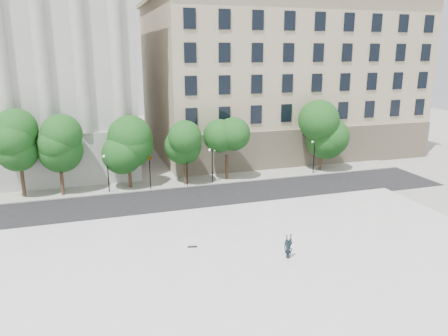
{
  "coord_description": "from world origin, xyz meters",
  "views": [
    {
      "loc": [
        -7.65,
        -22.78,
        14.43
      ],
      "look_at": [
        2.84,
        10.0,
        5.23
      ],
      "focal_mm": 35.0,
      "sensor_mm": 36.0,
      "label": 1
    }
  ],
  "objects_px": {
    "person_lying": "(288,255)",
    "traffic_light_west": "(149,156)",
    "traffic_light_east": "(187,154)",
    "skateboard": "(192,247)"
  },
  "relations": [
    {
      "from": "traffic_light_west",
      "to": "traffic_light_east",
      "type": "xyz_separation_m",
      "value": [
        4.05,
        0.0,
        -0.06
      ]
    },
    {
      "from": "traffic_light_east",
      "to": "skateboard",
      "type": "relative_size",
      "value": 5.99
    },
    {
      "from": "traffic_light_east",
      "to": "person_lying",
      "type": "bearing_deg",
      "value": -82.61
    },
    {
      "from": "traffic_light_east",
      "to": "traffic_light_west",
      "type": "bearing_deg",
      "value": 180.0
    },
    {
      "from": "traffic_light_west",
      "to": "traffic_light_east",
      "type": "distance_m",
      "value": 4.05
    },
    {
      "from": "person_lying",
      "to": "traffic_light_west",
      "type": "bearing_deg",
      "value": 113.09
    },
    {
      "from": "person_lying",
      "to": "skateboard",
      "type": "xyz_separation_m",
      "value": [
        -5.97,
        3.73,
        -0.2
      ]
    },
    {
      "from": "traffic_light_west",
      "to": "skateboard",
      "type": "relative_size",
      "value": 6.08
    },
    {
      "from": "traffic_light_west",
      "to": "person_lying",
      "type": "height_order",
      "value": "traffic_light_west"
    },
    {
      "from": "person_lying",
      "to": "skateboard",
      "type": "bearing_deg",
      "value": 152.64
    }
  ]
}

